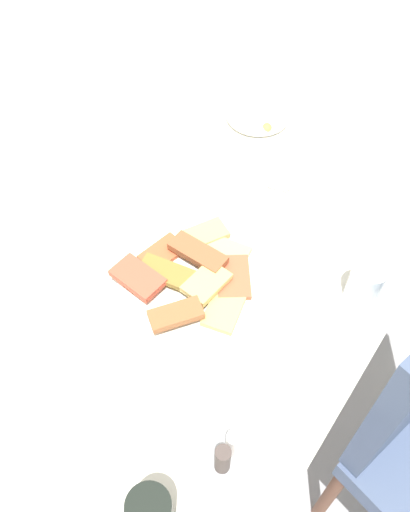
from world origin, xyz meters
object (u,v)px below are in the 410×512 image
spoon (304,173)px  paper_napkin (297,171)px  pide_platter (195,276)px  drinking_glass (366,283)px  fork (291,167)px  salad_plate_greens (258,116)px  condiment_caddy (228,456)px  dining_table (210,276)px

spoon → paper_napkin: bearing=-83.1°
pide_platter → drinking_glass: 0.34m
fork → spoon: bearing=91.7°
salad_plate_greens → condiment_caddy: condiment_caddy is taller
fork → spoon: 0.04m
drinking_glass → paper_napkin: size_ratio=0.82×
dining_table → pide_platter: bearing=10.1°
fork → spoon: size_ratio=1.12×
spoon → condiment_caddy: condiment_caddy is taller
fork → dining_table: bearing=0.8°
pide_platter → drinking_glass: (-0.16, 0.30, 0.03)m
paper_napkin → fork: bearing=-90.0°
dining_table → salad_plate_greens: (-0.44, -0.16, 0.10)m
fork → spoon: same height
dining_table → paper_napkin: 0.34m
spoon → dining_table: bearing=-0.2°
fork → salad_plate_greens: bearing=-120.5°
pide_platter → spoon: pide_platter is taller
dining_table → salad_plate_greens: salad_plate_greens is taller
dining_table → condiment_caddy: size_ratio=12.51×
salad_plate_greens → spoon: bearing=62.7°
pide_platter → fork: (-0.41, -0.01, -0.01)m
paper_napkin → pide_platter: bearing=-1.5°
salad_plate_greens → spoon: (0.10, 0.20, -0.01)m
dining_table → fork: (-0.33, 0.01, 0.08)m
drinking_glass → condiment_caddy: 0.43m
dining_table → salad_plate_greens: 0.47m
drinking_glass → paper_napkin: bearing=-130.7°
fork → condiment_caddy: 0.72m
condiment_caddy → spoon: bearing=-161.0°
dining_table → drinking_glass: bearing=106.1°
salad_plate_greens → spoon: size_ratio=1.47×
salad_plate_greens → fork: size_ratio=1.31×
pide_platter → dining_table: bearing=-169.9°
spoon → salad_plate_greens: bearing=-110.4°
drinking_glass → paper_napkin: drinking_glass is taller
spoon → condiment_caddy: size_ratio=1.72×
salad_plate_greens → condiment_caddy: bearing=29.1°
fork → condiment_caddy: size_ratio=1.92×
fork → condiment_caddy: condiment_caddy is taller
paper_napkin → condiment_caddy: (0.67, 0.25, 0.02)m
dining_table → salad_plate_greens: bearing=-160.2°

